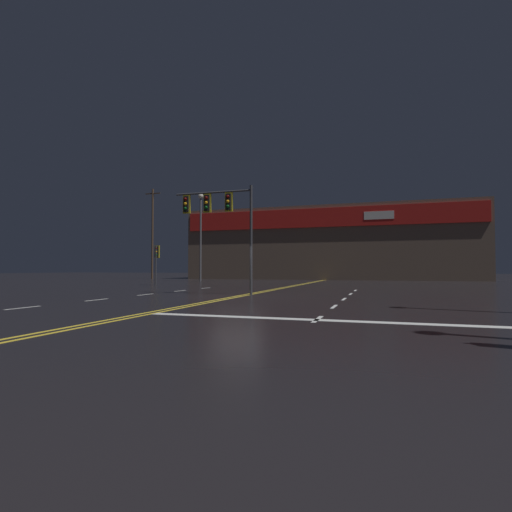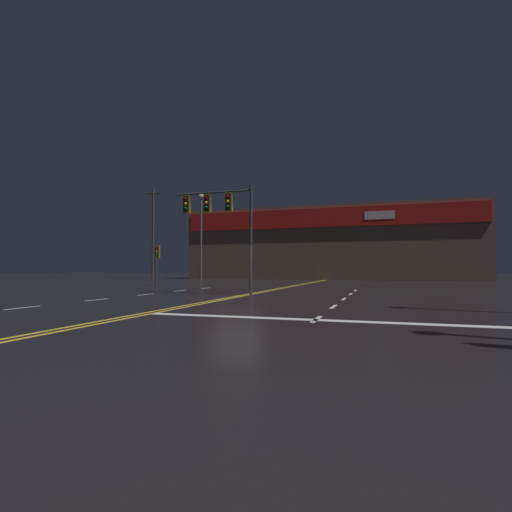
% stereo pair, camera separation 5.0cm
% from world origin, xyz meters
% --- Properties ---
extents(ground_plane, '(200.00, 200.00, 0.00)m').
position_xyz_m(ground_plane, '(0.00, 0.00, 0.00)').
color(ground_plane, black).
extents(road_markings, '(14.67, 60.00, 0.01)m').
position_xyz_m(road_markings, '(0.94, -1.40, 0.00)').
color(road_markings, gold).
rests_on(road_markings, ground).
extents(traffic_signal_median, '(4.30, 0.36, 5.54)m').
position_xyz_m(traffic_signal_median, '(-1.60, 1.43, 4.34)').
color(traffic_signal_median, '#38383D').
rests_on(traffic_signal_median, ground).
extents(traffic_signal_corner_northwest, '(0.42, 0.36, 3.17)m').
position_xyz_m(traffic_signal_corner_northwest, '(-10.66, 10.24, 2.32)').
color(traffic_signal_corner_northwest, '#38383D').
rests_on(traffic_signal_corner_northwest, ground).
extents(streetlight_near_right, '(0.56, 0.56, 9.29)m').
position_xyz_m(streetlight_near_right, '(-11.85, 20.68, 5.95)').
color(streetlight_near_right, '#59595E').
rests_on(streetlight_near_right, ground).
extents(building_backdrop, '(34.95, 10.23, 8.79)m').
position_xyz_m(building_backdrop, '(0.00, 33.70, 4.41)').
color(building_backdrop, brown).
rests_on(building_backdrop, ground).
extents(utility_pole_row, '(47.20, 0.26, 12.81)m').
position_xyz_m(utility_pole_row, '(0.87, 28.21, 6.38)').
color(utility_pole_row, '#4C3828').
rests_on(utility_pole_row, ground).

